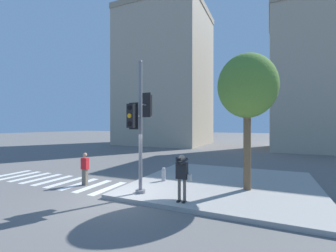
{
  "coord_description": "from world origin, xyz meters",
  "views": [
    {
      "loc": [
        5.41,
        -7.37,
        2.86
      ],
      "look_at": [
        2.06,
        0.09,
        2.83
      ],
      "focal_mm": 24.0,
      "sensor_mm": 36.0,
      "label": 1
    }
  ],
  "objects": [
    {
      "name": "traffic_signal_pole",
      "position": [
        0.74,
        0.33,
        3.03
      ],
      "size": [
        0.45,
        1.46,
        5.29
      ],
      "color": "slate",
      "rests_on": "sidewalk_corner"
    },
    {
      "name": "person_photographer",
      "position": [
        2.63,
        0.04,
        1.15
      ],
      "size": [
        0.58,
        0.54,
        1.65
      ],
      "color": "black",
      "rests_on": "sidewalk_corner"
    },
    {
      "name": "ground_plane",
      "position": [
        0.0,
        0.0,
        0.0
      ],
      "size": [
        160.0,
        160.0,
        0.0
      ],
      "primitive_type": "plane",
      "color": "slate"
    },
    {
      "name": "pedestrian_distant",
      "position": [
        -2.61,
        0.77,
        0.81
      ],
      "size": [
        0.34,
        0.2,
        1.54
      ],
      "color": "#6B6051",
      "rests_on": "ground_plane"
    },
    {
      "name": "street_tree",
      "position": [
        4.59,
        2.56,
        4.46
      ],
      "size": [
        2.44,
        2.44,
        5.69
      ],
      "color": "brown",
      "rests_on": "sidewalk_corner"
    },
    {
      "name": "sidewalk_corner",
      "position": [
        3.5,
        3.5,
        0.08
      ],
      "size": [
        8.0,
        8.0,
        0.16
      ],
      "color": "#9E9B96",
      "rests_on": "ground_plane"
    },
    {
      "name": "crosswalk_stripes",
      "position": [
        -4.76,
        0.78,
        0.0
      ],
      "size": [
        7.5,
        2.32,
        0.01
      ],
      "color": "silver",
      "rests_on": "ground_plane"
    },
    {
      "name": "building_left",
      "position": [
        -9.02,
        23.89,
        10.11
      ],
      "size": [
        12.39,
        11.41,
        20.2
      ],
      "color": "tan",
      "rests_on": "ground_plane"
    },
    {
      "name": "fire_hydrant",
      "position": [
        0.77,
        2.44,
        0.49
      ],
      "size": [
        0.19,
        0.25,
        0.66
      ],
      "color": "#99999E",
      "rests_on": "sidewalk_corner"
    }
  ]
}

